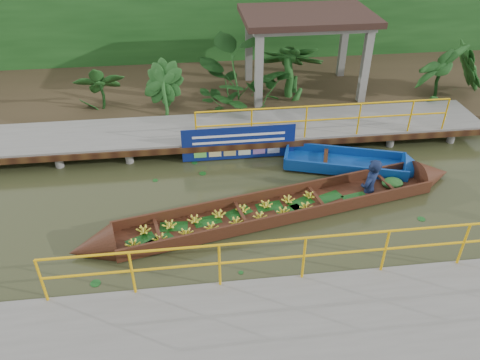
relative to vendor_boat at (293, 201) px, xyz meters
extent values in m
plane|color=#2F351A|center=(-1.29, 0.12, -0.27)|extent=(80.00, 80.00, 0.00)
cube|color=#322819|center=(-1.29, 7.62, -0.04)|extent=(30.00, 8.00, 0.45)
cube|color=slate|center=(-1.29, 3.62, 0.23)|extent=(16.00, 2.00, 0.15)
cube|color=black|center=(-1.29, 2.62, 0.15)|extent=(16.00, 0.12, 0.18)
cylinder|color=#F8B60D|center=(1.46, 2.67, 1.31)|extent=(7.50, 0.05, 0.05)
cylinder|color=#F8B60D|center=(1.46, 2.67, 0.86)|extent=(7.50, 0.05, 0.05)
cylinder|color=#F8B60D|center=(1.46, 2.67, 0.81)|extent=(0.05, 0.05, 1.00)
cylinder|color=slate|center=(-7.29, 2.82, -0.05)|extent=(0.24, 0.24, 0.55)
cylinder|color=slate|center=(-7.29, 4.42, -0.05)|extent=(0.24, 0.24, 0.55)
cylinder|color=slate|center=(-5.29, 2.82, -0.05)|extent=(0.24, 0.24, 0.55)
cylinder|color=slate|center=(-5.29, 4.42, -0.05)|extent=(0.24, 0.24, 0.55)
cylinder|color=slate|center=(-3.29, 2.82, -0.05)|extent=(0.24, 0.24, 0.55)
cylinder|color=slate|center=(-3.29, 4.42, -0.05)|extent=(0.24, 0.24, 0.55)
cylinder|color=slate|center=(-1.29, 2.82, -0.05)|extent=(0.24, 0.24, 0.55)
cylinder|color=slate|center=(-1.29, 4.42, -0.05)|extent=(0.24, 0.24, 0.55)
cylinder|color=slate|center=(0.71, 2.82, -0.05)|extent=(0.24, 0.24, 0.55)
cylinder|color=slate|center=(0.71, 4.42, -0.05)|extent=(0.24, 0.24, 0.55)
cylinder|color=slate|center=(2.71, 2.82, -0.05)|extent=(0.24, 0.24, 0.55)
cylinder|color=slate|center=(2.71, 4.42, -0.05)|extent=(0.24, 0.24, 0.55)
cylinder|color=slate|center=(4.71, 2.82, -0.05)|extent=(0.24, 0.24, 0.55)
cylinder|color=slate|center=(4.71, 4.42, -0.05)|extent=(0.24, 0.24, 0.55)
cylinder|color=slate|center=(-1.29, 2.82, -0.05)|extent=(0.24, 0.24, 0.55)
cube|color=slate|center=(-0.29, -4.08, 0.03)|extent=(18.00, 2.40, 0.70)
cylinder|color=#F8B60D|center=(-0.29, -2.93, 1.38)|extent=(10.00, 0.05, 0.05)
cylinder|color=#F8B60D|center=(-0.29, -2.93, 0.93)|extent=(10.00, 0.05, 0.05)
cylinder|color=#F8B60D|center=(-0.29, -2.93, 0.88)|extent=(0.05, 0.05, 1.00)
cube|color=slate|center=(-0.09, 5.22, 1.33)|extent=(0.25, 0.25, 2.80)
cube|color=slate|center=(3.51, 5.22, 1.33)|extent=(0.25, 0.25, 2.80)
cube|color=slate|center=(-0.09, 7.62, 1.33)|extent=(0.25, 0.25, 2.80)
cube|color=slate|center=(3.51, 7.62, 1.33)|extent=(0.25, 0.25, 2.80)
cube|color=slate|center=(1.71, 6.42, 2.63)|extent=(4.00, 2.60, 0.12)
cube|color=black|center=(1.71, 6.42, 2.83)|extent=(4.40, 3.00, 0.20)
cube|color=#153F14|center=(-1.29, 10.12, 1.73)|extent=(30.00, 0.80, 4.00)
cube|color=#331B0E|center=(-0.34, -0.07, -0.21)|extent=(8.27, 2.72, 0.06)
cube|color=#331B0E|center=(-0.45, 0.43, -0.06)|extent=(8.07, 1.77, 0.35)
cube|color=#331B0E|center=(-0.23, -0.58, -0.06)|extent=(8.07, 1.77, 0.35)
cone|color=#331B0E|center=(-4.82, -1.03, -0.12)|extent=(1.21, 1.18, 0.99)
cone|color=#331B0E|center=(4.14, 0.88, -0.12)|extent=(1.21, 1.18, 0.99)
ellipsoid|color=#153F14|center=(2.88, 0.61, -0.10)|extent=(0.66, 0.56, 0.27)
imported|color=#101A3A|center=(2.18, 0.46, 0.76)|extent=(0.80, 0.80, 1.87)
cube|color=navy|center=(1.92, 1.73, -0.16)|extent=(3.55, 2.02, 0.11)
cube|color=navy|center=(2.07, 2.21, -0.02)|extent=(3.26, 1.11, 0.34)
cube|color=navy|center=(1.76, 1.24, -0.02)|extent=(3.26, 1.11, 0.34)
cube|color=navy|center=(0.30, 2.25, -0.02)|extent=(0.38, 0.99, 0.34)
cone|color=navy|center=(3.75, 1.14, -0.09)|extent=(0.94, 1.12, 0.95)
cube|color=black|center=(1.38, 1.90, 0.03)|extent=(0.42, 1.01, 0.06)
cube|color=navy|center=(-1.06, 2.60, 0.28)|extent=(3.33, 0.03, 1.04)
cube|color=white|center=(-1.06, 2.58, 0.55)|extent=(2.70, 0.01, 0.07)
cube|color=white|center=(-1.06, 2.58, 0.35)|extent=(2.70, 0.01, 0.07)
imported|color=#153F14|center=(-5.29, 5.42, 1.02)|extent=(1.34, 1.34, 1.67)
imported|color=#153F14|center=(-3.29, 5.42, 1.02)|extent=(1.34, 1.34, 1.67)
imported|color=#153F14|center=(-0.79, 5.42, 1.02)|extent=(1.34, 1.34, 1.67)
imported|color=#153F14|center=(1.21, 5.42, 1.02)|extent=(1.34, 1.34, 1.67)
imported|color=#153F14|center=(6.21, 5.42, 1.02)|extent=(1.34, 1.34, 1.67)
imported|color=#153F14|center=(7.71, 5.42, 1.02)|extent=(1.34, 1.34, 1.67)
camera|label=1|loc=(-2.47, -9.21, 7.07)|focal=35.00mm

